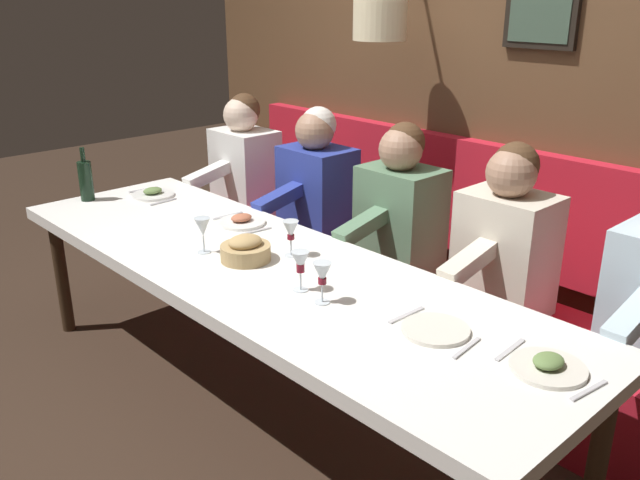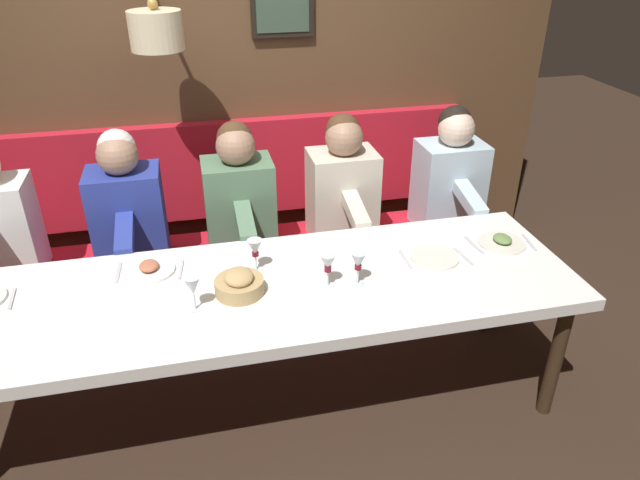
# 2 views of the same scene
# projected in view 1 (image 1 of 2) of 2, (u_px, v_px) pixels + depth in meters

# --- Properties ---
(ground_plane) EXTENTS (12.00, 12.00, 0.00)m
(ground_plane) POSITION_uv_depth(u_px,v_px,m) (267.00, 408.00, 3.16)
(ground_plane) COLOR #332319
(dining_table) EXTENTS (0.90, 2.99, 0.74)m
(dining_table) POSITION_uv_depth(u_px,v_px,m) (263.00, 276.00, 2.92)
(dining_table) COLOR white
(dining_table) RESTS_ON ground_plane
(banquette_bench) EXTENTS (0.52, 3.19, 0.45)m
(banquette_bench) POSITION_uv_depth(u_px,v_px,m) (393.00, 307.00, 3.65)
(banquette_bench) COLOR red
(banquette_bench) RESTS_ON ground_plane
(back_wall_panel) EXTENTS (0.59, 4.39, 2.90)m
(back_wall_panel) POSITION_uv_depth(u_px,v_px,m) (471.00, 86.00, 3.61)
(back_wall_panel) COLOR brown
(back_wall_panel) RESTS_ON ground_plane
(diner_near) EXTENTS (0.60, 0.40, 0.79)m
(diner_near) POSITION_uv_depth(u_px,v_px,m) (506.00, 236.00, 2.99)
(diner_near) COLOR beige
(diner_near) RESTS_ON banquette_bench
(diner_middle) EXTENTS (0.60, 0.40, 0.79)m
(diner_middle) POSITION_uv_depth(u_px,v_px,m) (400.00, 205.00, 3.42)
(diner_middle) COLOR #567A5B
(diner_middle) RESTS_ON banquette_bench
(diner_far) EXTENTS (0.60, 0.40, 0.79)m
(diner_far) POSITION_uv_depth(u_px,v_px,m) (316.00, 181.00, 3.85)
(diner_far) COLOR #283893
(diner_far) RESTS_ON banquette_bench
(diner_farthest) EXTENTS (0.60, 0.40, 0.79)m
(diner_farthest) POSITION_uv_depth(u_px,v_px,m) (244.00, 160.00, 4.32)
(diner_farthest) COLOR white
(diner_farthest) RESTS_ON banquette_bench
(place_setting_0) EXTENTS (0.24, 0.32, 0.05)m
(place_setting_0) POSITION_uv_depth(u_px,v_px,m) (153.00, 194.00, 3.82)
(place_setting_0) COLOR white
(place_setting_0) RESTS_ON dining_table
(place_setting_1) EXTENTS (0.24, 0.32, 0.05)m
(place_setting_1) POSITION_uv_depth(u_px,v_px,m) (548.00, 366.00, 2.08)
(place_setting_1) COLOR silver
(place_setting_1) RESTS_ON dining_table
(place_setting_2) EXTENTS (0.24, 0.32, 0.01)m
(place_setting_2) POSITION_uv_depth(u_px,v_px,m) (435.00, 330.00, 2.32)
(place_setting_2) COLOR silver
(place_setting_2) RESTS_ON dining_table
(place_setting_3) EXTENTS (0.24, 0.32, 0.05)m
(place_setting_3) POSITION_uv_depth(u_px,v_px,m) (242.00, 221.00, 3.37)
(place_setting_3) COLOR white
(place_setting_3) RESTS_ON dining_table
(wine_glass_0) EXTENTS (0.07, 0.07, 0.16)m
(wine_glass_0) POSITION_uv_depth(u_px,v_px,m) (322.00, 275.00, 2.49)
(wine_glass_0) COLOR silver
(wine_glass_0) RESTS_ON dining_table
(wine_glass_1) EXTENTS (0.07, 0.07, 0.16)m
(wine_glass_1) POSITION_uv_depth(u_px,v_px,m) (291.00, 231.00, 2.94)
(wine_glass_1) COLOR silver
(wine_glass_1) RESTS_ON dining_table
(wine_glass_2) EXTENTS (0.07, 0.07, 0.16)m
(wine_glass_2) POSITION_uv_depth(u_px,v_px,m) (203.00, 228.00, 2.97)
(wine_glass_2) COLOR silver
(wine_glass_2) RESTS_ON dining_table
(wine_glass_3) EXTENTS (0.07, 0.07, 0.16)m
(wine_glass_3) POSITION_uv_depth(u_px,v_px,m) (300.00, 263.00, 2.60)
(wine_glass_3) COLOR silver
(wine_glass_3) RESTS_ON dining_table
(wine_bottle) EXTENTS (0.08, 0.08, 0.30)m
(wine_bottle) POSITION_uv_depth(u_px,v_px,m) (86.00, 180.00, 3.72)
(wine_bottle) COLOR black
(wine_bottle) RESTS_ON dining_table
(bread_bowl) EXTENTS (0.22, 0.22, 0.12)m
(bread_bowl) POSITION_uv_depth(u_px,v_px,m) (246.00, 250.00, 2.91)
(bread_bowl) COLOR tan
(bread_bowl) RESTS_ON dining_table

